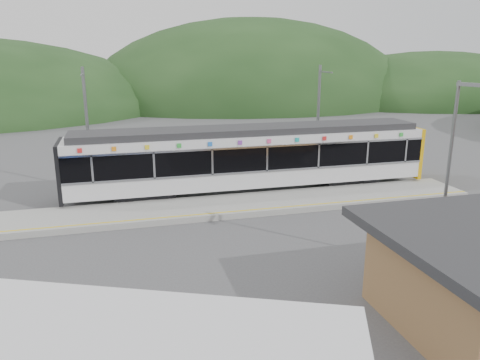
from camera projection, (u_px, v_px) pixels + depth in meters
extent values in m
plane|color=#4C4C4F|center=(249.00, 232.00, 20.91)|extent=(120.00, 120.00, 0.00)
ellipsoid|color=#1E3D19|center=(252.00, 102.00, 75.21)|extent=(52.00, 39.00, 26.00)
ellipsoid|color=#1E3D19|center=(432.00, 101.00, 76.80)|extent=(44.00, 33.00, 16.00)
cube|color=#9E9E99|center=(231.00, 206.00, 23.94)|extent=(26.00, 3.20, 0.30)
cube|color=yellow|center=(238.00, 211.00, 22.69)|extent=(26.00, 0.10, 0.01)
cube|color=black|center=(144.00, 194.00, 25.38)|extent=(3.20, 2.20, 0.56)
cube|color=black|center=(345.00, 179.00, 28.35)|extent=(3.20, 2.20, 0.56)
cube|color=silver|center=(250.00, 174.00, 26.67)|extent=(20.00, 2.90, 0.92)
cube|color=black|center=(250.00, 154.00, 26.36)|extent=(20.00, 2.96, 1.45)
cube|color=silver|center=(258.00, 172.00, 25.14)|extent=(20.00, 0.05, 0.10)
cube|color=silver|center=(258.00, 147.00, 24.78)|extent=(20.00, 0.05, 0.10)
cube|color=silver|center=(251.00, 137.00, 26.10)|extent=(20.00, 2.90, 0.45)
cube|color=#2D2D30|center=(251.00, 130.00, 26.00)|extent=(19.40, 2.50, 0.36)
cube|color=#E3AA0B|center=(407.00, 150.00, 28.95)|extent=(0.24, 2.92, 3.00)
cube|color=black|center=(61.00, 170.00, 23.94)|extent=(0.20, 2.92, 3.00)
cube|color=silver|center=(92.00, 169.00, 22.85)|extent=(0.10, 0.05, 1.35)
cube|color=silver|center=(154.00, 166.00, 23.59)|extent=(0.10, 0.05, 1.35)
cube|color=silver|center=(212.00, 162.00, 24.34)|extent=(0.10, 0.05, 1.35)
cube|color=silver|center=(267.00, 159.00, 25.08)|extent=(0.10, 0.05, 1.35)
cube|color=silver|center=(319.00, 156.00, 25.82)|extent=(0.10, 0.05, 1.35)
cube|color=silver|center=(367.00, 153.00, 26.57)|extent=(0.10, 0.05, 1.35)
cube|color=silver|center=(406.00, 151.00, 27.19)|extent=(0.10, 0.05, 1.35)
cube|color=red|center=(80.00, 151.00, 22.48)|extent=(0.22, 0.04, 0.22)
cube|color=orange|center=(114.00, 149.00, 22.88)|extent=(0.22, 0.04, 0.22)
cube|color=yellow|center=(147.00, 147.00, 23.28)|extent=(0.22, 0.04, 0.22)
cube|color=green|center=(179.00, 146.00, 23.67)|extent=(0.22, 0.04, 0.22)
cube|color=blue|center=(210.00, 144.00, 24.07)|extent=(0.22, 0.04, 0.22)
cube|color=purple|center=(240.00, 143.00, 24.47)|extent=(0.22, 0.04, 0.22)
cube|color=#E54C8C|center=(269.00, 141.00, 24.86)|extent=(0.22, 0.04, 0.22)
cube|color=#19A5A5|center=(297.00, 140.00, 25.26)|extent=(0.22, 0.04, 0.22)
cube|color=red|center=(324.00, 138.00, 25.66)|extent=(0.22, 0.04, 0.22)
cube|color=orange|center=(351.00, 137.00, 26.05)|extent=(0.22, 0.04, 0.22)
cube|color=yellow|center=(376.00, 136.00, 26.45)|extent=(0.22, 0.04, 0.22)
cube|color=green|center=(401.00, 135.00, 26.85)|extent=(0.22, 0.04, 0.22)
cylinder|color=slate|center=(88.00, 131.00, 26.27)|extent=(0.18, 0.18, 7.00)
cube|color=slate|center=(82.00, 75.00, 24.70)|extent=(0.08, 1.80, 0.08)
cylinder|color=slate|center=(318.00, 121.00, 29.73)|extent=(0.18, 0.18, 7.00)
cube|color=slate|center=(326.00, 72.00, 28.17)|extent=(0.08, 1.80, 0.08)
cube|color=silver|center=(49.00, 331.00, 8.50)|extent=(11.47, 6.94, 0.52)
cylinder|color=slate|center=(447.00, 179.00, 16.52)|extent=(0.12, 0.12, 6.84)
cube|color=slate|center=(470.00, 85.00, 15.17)|extent=(0.49, 1.12, 0.12)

